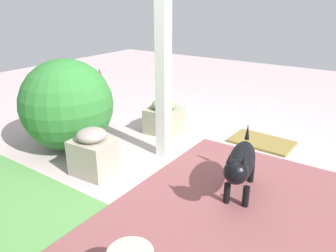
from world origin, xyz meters
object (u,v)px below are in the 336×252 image
(stone_planter_nearest, at_px, (164,117))
(round_shrub, at_px, (67,105))
(stone_planter_mid, at_px, (93,153))
(doormat, at_px, (262,142))
(porch_pillar, at_px, (163,51))
(terracotta_pot_spiky, at_px, (101,92))
(dog, at_px, (241,163))

(stone_planter_nearest, distance_m, round_shrub, 1.20)
(stone_planter_mid, distance_m, doormat, 1.99)
(porch_pillar, height_order, terracotta_pot_spiky, porch_pillar)
(dog, bearing_deg, stone_planter_mid, 17.45)
(stone_planter_nearest, xyz_separation_m, dog, (-1.39, 0.85, 0.12))
(terracotta_pot_spiky, xyz_separation_m, doormat, (-2.36, -0.30, -0.31))
(stone_planter_mid, relative_size, round_shrub, 0.46)
(dog, relative_size, doormat, 1.16)
(round_shrub, xyz_separation_m, doormat, (-1.79, -1.36, -0.50))
(dog, distance_m, doormat, 1.27)
(stone_planter_mid, bearing_deg, terracotta_pot_spiky, -47.19)
(stone_planter_nearest, xyz_separation_m, doormat, (-1.17, -0.37, -0.19))
(porch_pillar, height_order, doormat, porch_pillar)
(porch_pillar, relative_size, stone_planter_nearest, 4.91)
(porch_pillar, relative_size, stone_planter_mid, 4.79)
(stone_planter_nearest, distance_m, stone_planter_mid, 1.27)
(round_shrub, bearing_deg, stone_planter_mid, 157.56)
(round_shrub, xyz_separation_m, terracotta_pot_spiky, (0.57, -1.06, -0.19))
(stone_planter_mid, bearing_deg, porch_pillar, -113.71)
(stone_planter_nearest, height_order, terracotta_pot_spiky, terracotta_pot_spiky)
(stone_planter_nearest, relative_size, round_shrub, 0.45)
(round_shrub, relative_size, doormat, 1.45)
(porch_pillar, xyz_separation_m, terracotta_pot_spiky, (1.56, -0.61, -0.81))
(stone_planter_mid, height_order, dog, dog)
(porch_pillar, distance_m, stone_planter_mid, 1.21)
(doormat, bearing_deg, dog, 100.02)
(round_shrub, bearing_deg, porch_pillar, -155.73)
(round_shrub, height_order, doormat, round_shrub)
(round_shrub, bearing_deg, terracotta_pot_spiky, -61.92)
(dog, height_order, doormat, dog)
(round_shrub, bearing_deg, dog, -176.03)
(doormat, bearing_deg, stone_planter_nearest, 17.64)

